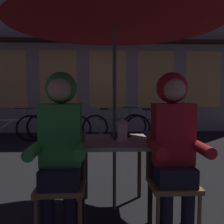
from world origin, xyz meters
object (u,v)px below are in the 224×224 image
Objects in this scene: chair_left at (62,177)px; person_left_hooded at (60,138)px; book at (121,135)px; patio_umbrella at (115,7)px; lantern at (122,129)px; person_right_hooded at (173,137)px; bicycle_third at (115,127)px; bicycle_nearest at (7,128)px; cafe_table at (114,150)px; bicycle_second at (58,127)px; chair_right at (171,175)px; bicycle_fourth at (157,127)px.

chair_left is 0.36m from person_left_hooded.
book is (0.56, 0.56, 0.26)m from chair_left.
lantern is (0.07, -0.07, -1.20)m from patio_umbrella.
patio_umbrella is 1.65× the size of person_left_hooded.
person_right_hooded is at bearing -3.39° from chair_left.
lantern is 3.90m from bicycle_third.
person_left_hooded is at bearing -138.43° from patio_umbrella.
patio_umbrella is 1.40× the size of bicycle_nearest.
cafe_table is 3.94m from bicycle_second.
chair_right reaches higher than bicycle_nearest.
cafe_table is 0.53× the size of person_right_hooded.
patio_umbrella reaches higher than lantern.
cafe_table is 0.53× the size of person_left_hooded.
bicycle_nearest is at bearing 124.98° from person_right_hooded.
lantern is at bearing -100.80° from book.
bicycle_third is at bearing 93.08° from person_right_hooded.
person_left_hooded reaches higher than book.
bicycle_second and bicycle_third have the same top height.
bicycle_third is at bearing 3.13° from bicycle_nearest.
patio_umbrella is at bearing 142.45° from chair_right.
lantern reaches higher than bicycle_fourth.
bicycle_second is 1.42m from bicycle_third.
chair_right is 0.36m from person_right_hooded.
person_right_hooded is 4.52m from bicycle_second.
bicycle_second is (1.20, 0.11, 0.00)m from bicycle_nearest.
chair_left is at bearing -151.74° from lantern.
chair_left reaches higher than bicycle_fourth.
lantern is 0.14× the size of bicycle_fourth.
patio_umbrella is at bearing 0.00° from cafe_table.
lantern is at bearing 32.64° from person_left_hooded.
cafe_table is 0.85× the size of chair_right.
chair_right is 4.35× the size of book.
bicycle_third is at bearing 86.18° from patio_umbrella.
chair_left is 0.53× the size of bicycle_nearest.
bicycle_nearest is (-2.44, 3.71, -0.51)m from lantern.
patio_umbrella is at bearing 138.43° from person_right_hooded.
bicycle_fourth is at bearing -6.01° from bicycle_third.
chair_right is 0.52× the size of bicycle_second.
bicycle_fourth is (0.83, 4.10, -0.50)m from person_right_hooded.
cafe_table is at bearing 138.43° from person_right_hooded.
bicycle_second is 8.32× the size of book.
chair_left is at bearing -113.84° from bicycle_fourth.
book is at bearing 125.13° from chair_right.
person_right_hooded reaches higher than chair_right.
book reaches higher than cafe_table.
person_left_hooded is 7.00× the size of book.
bicycle_nearest is 3.67m from bicycle_fourth.
patio_umbrella is at bearing -121.67° from book.
chair_right is 4.13m from bicycle_fourth.
lantern is 3.98m from bicycle_fourth.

